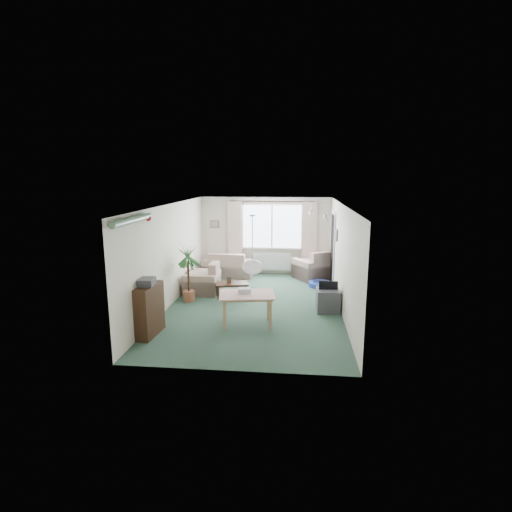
# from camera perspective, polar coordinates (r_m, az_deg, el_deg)

# --- Properties ---
(ground) EXTENTS (6.50, 6.50, 0.00)m
(ground) POSITION_cam_1_polar(r_m,az_deg,el_deg) (9.58, -0.18, -7.11)
(ground) COLOR #2A4636
(window) EXTENTS (1.80, 0.03, 1.30)m
(window) POSITION_cam_1_polar(r_m,az_deg,el_deg) (12.39, 2.30, 4.25)
(window) COLOR white
(curtain_rod) EXTENTS (2.60, 0.03, 0.03)m
(curtain_rod) POSITION_cam_1_polar(r_m,az_deg,el_deg) (12.23, 2.30, 7.78)
(curtain_rod) COLOR black
(curtain_left) EXTENTS (0.45, 0.08, 2.00)m
(curtain_left) POSITION_cam_1_polar(r_m,az_deg,el_deg) (12.44, -3.04, 3.21)
(curtain_left) COLOR beige
(curtain_right) EXTENTS (0.45, 0.08, 2.00)m
(curtain_right) POSITION_cam_1_polar(r_m,az_deg,el_deg) (12.30, 7.62, 3.03)
(curtain_right) COLOR beige
(radiator) EXTENTS (1.20, 0.10, 0.55)m
(radiator) POSITION_cam_1_polar(r_m,az_deg,el_deg) (12.53, 2.24, -0.77)
(radiator) COLOR white
(doorway) EXTENTS (0.03, 0.95, 2.00)m
(doorway) POSITION_cam_1_polar(r_m,az_deg,el_deg) (11.47, 10.89, 0.94)
(doorway) COLOR black
(pendant_lamp) EXTENTS (0.36, 0.36, 0.36)m
(pendant_lamp) POSITION_cam_1_polar(r_m,az_deg,el_deg) (6.96, -0.52, -1.60)
(pendant_lamp) COLOR white
(tinsel_garland) EXTENTS (1.60, 1.60, 0.12)m
(tinsel_garland) POSITION_cam_1_polar(r_m,az_deg,el_deg) (7.36, -17.23, 4.93)
(tinsel_garland) COLOR #196626
(bauble_cluster_a) EXTENTS (0.20, 0.20, 0.20)m
(bauble_cluster_a) POSITION_cam_1_polar(r_m,az_deg,el_deg) (9.98, 7.85, 6.57)
(bauble_cluster_a) COLOR silver
(bauble_cluster_b) EXTENTS (0.20, 0.20, 0.20)m
(bauble_cluster_b) POSITION_cam_1_polar(r_m,az_deg,el_deg) (8.80, 10.08, 5.86)
(bauble_cluster_b) COLOR silver
(wall_picture_back) EXTENTS (0.28, 0.03, 0.22)m
(wall_picture_back) POSITION_cam_1_polar(r_m,az_deg,el_deg) (12.62, -5.91, 4.56)
(wall_picture_back) COLOR brown
(wall_picture_right) EXTENTS (0.03, 0.24, 0.30)m
(wall_picture_right) POSITION_cam_1_polar(r_m,az_deg,el_deg) (10.40, 11.45, 2.92)
(wall_picture_right) COLOR brown
(sofa) EXTENTS (1.54, 0.88, 0.75)m
(sofa) POSITION_cam_1_polar(r_m,az_deg,el_deg) (12.26, -3.96, -1.19)
(sofa) COLOR beige
(sofa) RESTS_ON ground
(armchair_corner) EXTENTS (1.31, 1.29, 0.87)m
(armchair_corner) POSITION_cam_1_polar(r_m,az_deg,el_deg) (12.06, 8.16, -1.20)
(armchair_corner) COLOR #BAB08D
(armchair_corner) RESTS_ON ground
(armchair_left) EXTENTS (0.86, 0.91, 0.81)m
(armchair_left) POSITION_cam_1_polar(r_m,az_deg,el_deg) (10.62, -7.73, -3.08)
(armchair_left) COLOR beige
(armchair_left) RESTS_ON ground
(coffee_table) EXTENTS (0.90, 0.63, 0.37)m
(coffee_table) POSITION_cam_1_polar(r_m,az_deg,el_deg) (10.23, -3.45, -4.85)
(coffee_table) COLOR black
(coffee_table) RESTS_ON ground
(photo_frame) EXTENTS (0.12, 0.05, 0.16)m
(photo_frame) POSITION_cam_1_polar(r_m,az_deg,el_deg) (10.14, -3.86, -3.46)
(photo_frame) COLOR brown
(photo_frame) RESTS_ON coffee_table
(bookshelf) EXTENTS (0.34, 0.84, 1.00)m
(bookshelf) POSITION_cam_1_polar(r_m,az_deg,el_deg) (8.03, -14.98, -7.48)
(bookshelf) COLOR black
(bookshelf) RESTS_ON ground
(hifi_box) EXTENTS (0.30, 0.37, 0.14)m
(hifi_box) POSITION_cam_1_polar(r_m,az_deg,el_deg) (7.86, -15.36, -3.58)
(hifi_box) COLOR #343439
(hifi_box) RESTS_ON bookshelf
(houseplant) EXTENTS (0.73, 0.73, 1.41)m
(houseplant) POSITION_cam_1_polar(r_m,az_deg,el_deg) (9.87, -9.65, -2.46)
(houseplant) COLOR #1E5931
(houseplant) RESTS_ON ground
(dining_table) EXTENTS (1.12, 0.83, 0.64)m
(dining_table) POSITION_cam_1_polar(r_m,az_deg,el_deg) (8.34, -1.28, -7.65)
(dining_table) COLOR #9D7855
(dining_table) RESTS_ON ground
(gift_box) EXTENTS (0.29, 0.24, 0.12)m
(gift_box) POSITION_cam_1_polar(r_m,az_deg,el_deg) (8.29, -1.66, -5.02)
(gift_box) COLOR silver
(gift_box) RESTS_ON dining_table
(tv_cube) EXTENTS (0.53, 0.58, 0.51)m
(tv_cube) POSITION_cam_1_polar(r_m,az_deg,el_deg) (9.30, 10.22, -6.22)
(tv_cube) COLOR #363539
(tv_cube) RESTS_ON ground
(pet_bed) EXTENTS (0.85, 0.85, 0.13)m
(pet_bed) POSITION_cam_1_polar(r_m,az_deg,el_deg) (11.31, 9.17, -4.00)
(pet_bed) COLOR navy
(pet_bed) RESTS_ON ground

